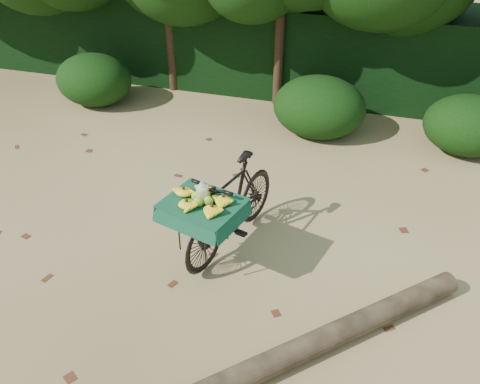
% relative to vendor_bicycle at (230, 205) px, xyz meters
% --- Properties ---
extents(ground, '(80.00, 80.00, 0.00)m').
position_rel_vendor_bicycle_xyz_m(ground, '(-0.95, -0.84, -0.61)').
color(ground, tan).
rests_on(ground, ground).
extents(vendor_bicycle, '(1.18, 2.05, 1.19)m').
position_rel_vendor_bicycle_xyz_m(vendor_bicycle, '(0.00, 0.00, 0.00)').
color(vendor_bicycle, black).
rests_on(vendor_bicycle, ground).
extents(fallen_log, '(2.67, 2.65, 0.25)m').
position_rel_vendor_bicycle_xyz_m(fallen_log, '(1.44, -1.32, -0.48)').
color(fallen_log, brown).
rests_on(fallen_log, ground).
extents(hedge_backdrop, '(26.00, 1.80, 1.80)m').
position_rel_vendor_bicycle_xyz_m(hedge_backdrop, '(-0.95, 5.46, 0.29)').
color(hedge_backdrop, black).
rests_on(hedge_backdrop, ground).
extents(bush_clumps, '(8.80, 1.70, 0.90)m').
position_rel_vendor_bicycle_xyz_m(bush_clumps, '(-0.45, 3.46, -0.16)').
color(bush_clumps, black).
rests_on(bush_clumps, ground).
extents(leaf_litter, '(7.00, 7.30, 0.01)m').
position_rel_vendor_bicycle_xyz_m(leaf_litter, '(-0.95, -0.19, -0.60)').
color(leaf_litter, '#4F2715').
rests_on(leaf_litter, ground).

